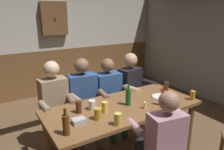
% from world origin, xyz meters
% --- Properties ---
extents(back_wall_upper, '(5.44, 0.12, 1.47)m').
position_xyz_m(back_wall_upper, '(0.00, 2.77, 1.76)').
color(back_wall_upper, beige).
extents(back_wall_wainscot, '(5.44, 0.12, 1.03)m').
position_xyz_m(back_wall_wainscot, '(0.00, 2.77, 0.52)').
color(back_wall_wainscot, brown).
rests_on(back_wall_wainscot, ground_plane).
extents(dining_table, '(1.89, 0.84, 0.76)m').
position_xyz_m(dining_table, '(0.00, -0.08, 0.65)').
color(dining_table, brown).
rests_on(dining_table, ground_plane).
extents(person_0, '(0.51, 0.52, 1.26)m').
position_xyz_m(person_0, '(-0.64, 0.57, 0.69)').
color(person_0, '#997F60').
rests_on(person_0, ground_plane).
extents(person_1, '(0.57, 0.57, 1.25)m').
position_xyz_m(person_1, '(-0.22, 0.57, 0.69)').
color(person_1, '#2D4C84').
rests_on(person_1, ground_plane).
extents(person_2, '(0.54, 0.53, 1.19)m').
position_xyz_m(person_2, '(0.21, 0.57, 0.66)').
color(person_2, '#2D4C84').
rests_on(person_2, ground_plane).
extents(person_3, '(0.56, 0.59, 1.23)m').
position_xyz_m(person_3, '(0.65, 0.57, 0.68)').
color(person_3, black).
rests_on(person_3, ground_plane).
extents(person_4, '(0.53, 0.55, 1.19)m').
position_xyz_m(person_4, '(0.01, -0.72, 0.65)').
color(person_4, '#B78493').
rests_on(person_4, ground_plane).
extents(table_candle, '(0.04, 0.04, 0.08)m').
position_xyz_m(table_candle, '(0.18, -0.28, 0.80)').
color(table_candle, '#F9E08C').
rests_on(table_candle, dining_table).
extents(condiment_caddy, '(0.14, 0.10, 0.05)m').
position_xyz_m(condiment_caddy, '(-0.63, -0.18, 0.78)').
color(condiment_caddy, '#B2B7BC').
rests_on(condiment_caddy, dining_table).
extents(plate_0, '(0.23, 0.23, 0.01)m').
position_xyz_m(plate_0, '(0.58, -0.13, 0.77)').
color(plate_0, white).
rests_on(plate_0, dining_table).
extents(bottle_0, '(0.07, 0.07, 0.27)m').
position_xyz_m(bottle_0, '(-0.81, -0.32, 0.87)').
color(bottle_0, '#593314').
rests_on(bottle_0, dining_table).
extents(bottle_1, '(0.07, 0.07, 0.26)m').
position_xyz_m(bottle_1, '(0.07, -0.09, 0.87)').
color(bottle_1, '#195923').
rests_on(bottle_1, dining_table).
extents(bottle_2, '(0.05, 0.05, 0.25)m').
position_xyz_m(bottle_2, '(0.43, -0.32, 0.87)').
color(bottle_2, red).
rests_on(bottle_2, dining_table).
extents(pint_glass_0, '(0.08, 0.08, 0.13)m').
position_xyz_m(pint_glass_0, '(-0.31, -0.43, 0.83)').
color(pint_glass_0, '#E5C64C').
rests_on(pint_glass_0, dining_table).
extents(pint_glass_1, '(0.07, 0.07, 0.14)m').
position_xyz_m(pint_glass_1, '(-0.53, 0.04, 0.83)').
color(pint_glass_1, '#4C2D19').
rests_on(pint_glass_1, dining_table).
extents(pint_glass_2, '(0.06, 0.06, 0.12)m').
position_xyz_m(pint_glass_2, '(0.88, -0.40, 0.82)').
color(pint_glass_2, gold).
rests_on(pint_glass_2, dining_table).
extents(pint_glass_3, '(0.08, 0.08, 0.11)m').
position_xyz_m(pint_glass_3, '(-0.37, 0.03, 0.82)').
color(pint_glass_3, white).
rests_on(pint_glass_3, dining_table).
extents(pint_glass_4, '(0.08, 0.08, 0.13)m').
position_xyz_m(pint_glass_4, '(-0.42, -0.22, 0.82)').
color(pint_glass_4, gold).
rests_on(pint_glass_4, dining_table).
extents(pint_glass_5, '(0.07, 0.07, 0.12)m').
position_xyz_m(pint_glass_5, '(-0.27, -0.11, 0.82)').
color(pint_glass_5, '#E5C64C').
rests_on(pint_glass_5, dining_table).
extents(pint_glass_6, '(0.06, 0.06, 0.13)m').
position_xyz_m(pint_glass_6, '(0.84, 0.02, 0.83)').
color(pint_glass_6, '#4C2D19').
rests_on(pint_glass_6, dining_table).
extents(wall_dart_cabinet, '(0.56, 0.15, 0.70)m').
position_xyz_m(wall_dart_cabinet, '(0.07, 2.64, 1.73)').
color(wall_dart_cabinet, brown).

